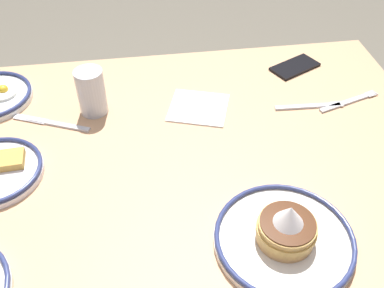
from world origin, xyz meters
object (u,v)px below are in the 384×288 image
Objects in this scene: butter_knife at (52,123)px; drinking_glass at (92,94)px; fork_far at (309,106)px; plate_far_side at (285,236)px; paper_napkin at (198,108)px; cell_phone at (295,67)px; fork_near at (349,101)px.

drinking_glass is at bearing -160.04° from butter_knife.
fork_far is at bearing 177.67° from butter_knife.
fork_far is (-0.20, -0.41, -0.02)m from plate_far_side.
plate_far_side is 0.46m from paper_napkin.
cell_phone is at bearing -154.28° from paper_napkin.
plate_far_side is at bearing 127.98° from drinking_glass.
fork_far reaches higher than paper_napkin.
plate_far_side is 0.60m from drinking_glass.
fork_far is (0.11, 0.00, 0.00)m from fork_near.
drinking_glass reaches higher than cell_phone.
cell_phone is 0.71m from butter_knife.
paper_napkin is 0.81× the size of fork_far.
paper_napkin is 0.38m from butter_knife.
cell_phone is 0.35m from paper_napkin.
butter_knife is (0.48, -0.44, -0.02)m from plate_far_side.
fork_near is at bearing 174.79° from drinking_glass.
paper_napkin is (0.10, -0.45, -0.02)m from plate_far_side.
paper_napkin is 0.75× the size of butter_knife.
cell_phone reaches higher than fork_far.
fork_near is (-0.68, 0.06, -0.05)m from drinking_glass.
drinking_glass is 0.66× the size of fork_far.
fork_far is at bearing -115.62° from plate_far_side.
drinking_glass is at bearing -6.71° from fork_far.
plate_far_side is 1.37× the size of butter_knife.
drinking_glass is 0.68m from fork_near.
cell_phone is 0.72× the size of butter_knife.
cell_phone is 0.78× the size of fork_far.
plate_far_side is at bearing 43.62° from cell_phone.
fork_near is 0.93× the size of butter_knife.
drinking_glass is 0.60m from cell_phone.
cell_phone reaches higher than fork_near.
cell_phone reaches higher than butter_knife.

